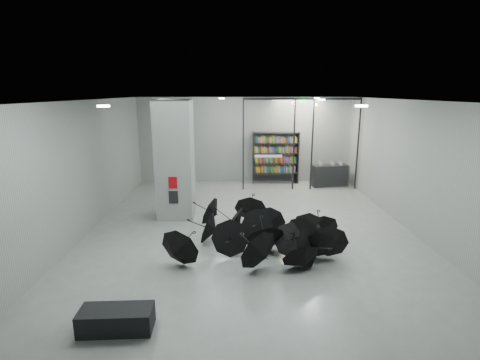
{
  "coord_description": "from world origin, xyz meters",
  "views": [
    {
      "loc": [
        -0.47,
        -10.19,
        4.24
      ],
      "look_at": [
        -0.3,
        1.5,
        1.4
      ],
      "focal_mm": 27.28,
      "sensor_mm": 36.0,
      "label": 1
    }
  ],
  "objects_px": {
    "bookshelf": "(276,158)",
    "umbrella_cluster": "(267,239)",
    "column": "(175,160)",
    "bench": "(116,319)",
    "shop_counter": "(329,175)"
  },
  "relations": [
    {
      "from": "umbrella_cluster",
      "to": "shop_counter",
      "type": "bearing_deg",
      "value": 63.58
    },
    {
      "from": "column",
      "to": "bookshelf",
      "type": "xyz_separation_m",
      "value": [
        3.96,
        4.75,
        -0.8
      ]
    },
    {
      "from": "umbrella_cluster",
      "to": "bench",
      "type": "bearing_deg",
      "value": -131.81
    },
    {
      "from": "bookshelf",
      "to": "umbrella_cluster",
      "type": "relative_size",
      "value": 0.47
    },
    {
      "from": "bookshelf",
      "to": "shop_counter",
      "type": "xyz_separation_m",
      "value": [
        2.42,
        -0.68,
        -0.71
      ]
    },
    {
      "from": "column",
      "to": "bench",
      "type": "relative_size",
      "value": 3.05
    },
    {
      "from": "column",
      "to": "umbrella_cluster",
      "type": "distance_m",
      "value": 4.45
    },
    {
      "from": "bookshelf",
      "to": "umbrella_cluster",
      "type": "distance_m",
      "value": 7.79
    },
    {
      "from": "bench",
      "to": "umbrella_cluster",
      "type": "relative_size",
      "value": 0.26
    },
    {
      "from": "bench",
      "to": "shop_counter",
      "type": "bearing_deg",
      "value": 55.9
    },
    {
      "from": "bench",
      "to": "umbrella_cluster",
      "type": "height_order",
      "value": "umbrella_cluster"
    },
    {
      "from": "bench",
      "to": "umbrella_cluster",
      "type": "xyz_separation_m",
      "value": [
        3.04,
        3.4,
        0.1
      ]
    },
    {
      "from": "bookshelf",
      "to": "umbrella_cluster",
      "type": "bearing_deg",
      "value": -96.01
    },
    {
      "from": "shop_counter",
      "to": "umbrella_cluster",
      "type": "distance_m",
      "value": 7.81
    },
    {
      "from": "column",
      "to": "bookshelf",
      "type": "bearing_deg",
      "value": 50.18
    }
  ]
}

